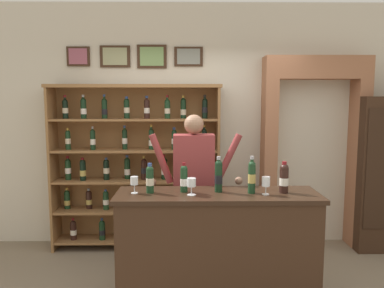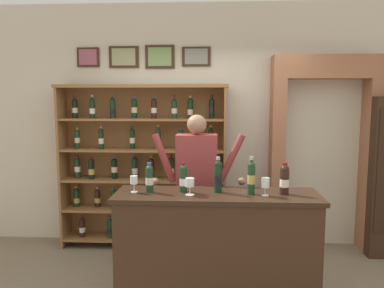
% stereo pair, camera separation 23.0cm
% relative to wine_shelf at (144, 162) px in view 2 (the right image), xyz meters
% --- Properties ---
extents(back_wall, '(12.00, 0.19, 3.05)m').
position_rel_wine_shelf_xyz_m(back_wall, '(0.75, 0.26, 0.45)').
color(back_wall, beige).
rests_on(back_wall, ground).
extents(wine_shelf, '(2.09, 0.37, 2.04)m').
position_rel_wine_shelf_xyz_m(wine_shelf, '(0.00, 0.00, 0.00)').
color(wine_shelf, olive).
rests_on(wine_shelf, ground).
extents(archway_doorway, '(1.28, 0.45, 2.38)m').
position_rel_wine_shelf_xyz_m(archway_doorway, '(2.21, 0.13, 0.26)').
color(archway_doorway, '#9E6647').
rests_on(archway_doorway, ground).
extents(tasting_counter, '(1.80, 0.54, 1.04)m').
position_rel_wine_shelf_xyz_m(tasting_counter, '(0.90, -1.38, -0.56)').
color(tasting_counter, '#382316').
rests_on(tasting_counter, ground).
extents(shopkeeper, '(0.97, 0.22, 1.71)m').
position_rel_wine_shelf_xyz_m(shopkeeper, '(0.70, -0.83, -0.02)').
color(shopkeeper, '#2D3347').
rests_on(shopkeeper, ground).
extents(tasting_bottle_brunello, '(0.07, 0.07, 0.27)m').
position_rel_wine_shelf_xyz_m(tasting_bottle_brunello, '(0.31, -1.37, 0.09)').
color(tasting_bottle_brunello, '#19381E').
rests_on(tasting_bottle_brunello, tasting_counter).
extents(tasting_bottle_grappa, '(0.07, 0.07, 0.27)m').
position_rel_wine_shelf_xyz_m(tasting_bottle_grappa, '(0.60, -1.34, 0.09)').
color(tasting_bottle_grappa, '#19381E').
rests_on(tasting_bottle_grappa, tasting_counter).
extents(tasting_bottle_riserva, '(0.07, 0.07, 0.32)m').
position_rel_wine_shelf_xyz_m(tasting_bottle_riserva, '(0.91, -1.34, 0.11)').
color(tasting_bottle_riserva, black).
rests_on(tasting_bottle_riserva, tasting_counter).
extents(tasting_bottle_chianti, '(0.07, 0.07, 0.33)m').
position_rel_wine_shelf_xyz_m(tasting_bottle_chianti, '(1.20, -1.39, 0.12)').
color(tasting_bottle_chianti, '#19381E').
rests_on(tasting_bottle_chianti, tasting_counter).
extents(tasting_bottle_rosso, '(0.08, 0.08, 0.28)m').
position_rel_wine_shelf_xyz_m(tasting_bottle_rosso, '(1.49, -1.38, 0.10)').
color(tasting_bottle_rosso, black).
rests_on(tasting_bottle_rosso, tasting_counter).
extents(wine_glass_left, '(0.08, 0.08, 0.15)m').
position_rel_wine_shelf_xyz_m(wine_glass_left, '(0.67, -1.45, 0.07)').
color(wine_glass_left, silver).
rests_on(wine_glass_left, tasting_counter).
extents(wine_glass_right, '(0.07, 0.07, 0.16)m').
position_rel_wine_shelf_xyz_m(wine_glass_right, '(1.31, -1.44, 0.08)').
color(wine_glass_right, silver).
rests_on(wine_glass_right, tasting_counter).
extents(wine_glass_center, '(0.07, 0.07, 0.15)m').
position_rel_wine_shelf_xyz_m(wine_glass_center, '(0.17, -1.39, 0.07)').
color(wine_glass_center, silver).
rests_on(wine_glass_center, tasting_counter).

